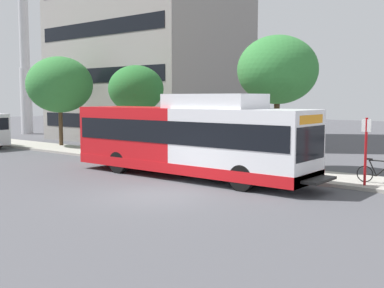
{
  "coord_description": "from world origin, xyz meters",
  "views": [
    {
      "loc": [
        -12.13,
        -11.48,
        3.5
      ],
      "look_at": [
        2.89,
        0.63,
        1.6
      ],
      "focal_mm": 44.26,
      "sensor_mm": 36.0,
      "label": 1
    }
  ],
  "objects_px": {
    "bus_stop_sign_pole": "(366,146)",
    "street_tree_mid_block": "(136,89)",
    "bicycle_parked": "(379,173)",
    "transit_bus": "(188,139)",
    "street_tree_far_block": "(60,85)",
    "street_tree_near_stop": "(277,70)"
  },
  "relations": [
    {
      "from": "bus_stop_sign_pole",
      "to": "street_tree_mid_block",
      "type": "xyz_separation_m",
      "value": [
        1.99,
        14.46,
        2.35
      ]
    },
    {
      "from": "bus_stop_sign_pole",
      "to": "bicycle_parked",
      "type": "height_order",
      "value": "bus_stop_sign_pole"
    },
    {
      "from": "transit_bus",
      "to": "bicycle_parked",
      "type": "bearing_deg",
      "value": -68.28
    },
    {
      "from": "bicycle_parked",
      "to": "street_tree_far_block",
      "type": "relative_size",
      "value": 0.28
    },
    {
      "from": "bus_stop_sign_pole",
      "to": "street_tree_mid_block",
      "type": "height_order",
      "value": "street_tree_mid_block"
    },
    {
      "from": "bicycle_parked",
      "to": "street_tree_near_stop",
      "type": "bearing_deg",
      "value": 74.63
    },
    {
      "from": "transit_bus",
      "to": "street_tree_far_block",
      "type": "xyz_separation_m",
      "value": [
        4.2,
        15.1,
        2.69
      ]
    },
    {
      "from": "transit_bus",
      "to": "street_tree_near_stop",
      "type": "xyz_separation_m",
      "value": [
        4.37,
        -1.92,
        3.1
      ]
    },
    {
      "from": "bicycle_parked",
      "to": "street_tree_near_stop",
      "type": "relative_size",
      "value": 0.28
    },
    {
      "from": "transit_bus",
      "to": "street_tree_near_stop",
      "type": "relative_size",
      "value": 1.94
    },
    {
      "from": "street_tree_mid_block",
      "to": "street_tree_far_block",
      "type": "height_order",
      "value": "street_tree_far_block"
    },
    {
      "from": "transit_bus",
      "to": "street_tree_far_block",
      "type": "height_order",
      "value": "street_tree_far_block"
    },
    {
      "from": "bicycle_parked",
      "to": "street_tree_far_block",
      "type": "xyz_separation_m",
      "value": [
        1.3,
        22.37,
        3.83
      ]
    },
    {
      "from": "street_tree_near_stop",
      "to": "street_tree_mid_block",
      "type": "relative_size",
      "value": 1.19
    },
    {
      "from": "bicycle_parked",
      "to": "street_tree_far_block",
      "type": "distance_m",
      "value": 22.73
    },
    {
      "from": "bicycle_parked",
      "to": "street_tree_near_stop",
      "type": "distance_m",
      "value": 6.98
    },
    {
      "from": "transit_bus",
      "to": "street_tree_mid_block",
      "type": "relative_size",
      "value": 2.32
    },
    {
      "from": "street_tree_near_stop",
      "to": "street_tree_far_block",
      "type": "bearing_deg",
      "value": 90.56
    },
    {
      "from": "transit_bus",
      "to": "bicycle_parked",
      "type": "relative_size",
      "value": 6.96
    },
    {
      "from": "bicycle_parked",
      "to": "transit_bus",
      "type": "bearing_deg",
      "value": 111.72
    },
    {
      "from": "transit_bus",
      "to": "street_tree_near_stop",
      "type": "bearing_deg",
      "value": -23.72
    },
    {
      "from": "street_tree_mid_block",
      "to": "transit_bus",
      "type": "bearing_deg",
      "value": -119.22
    }
  ]
}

